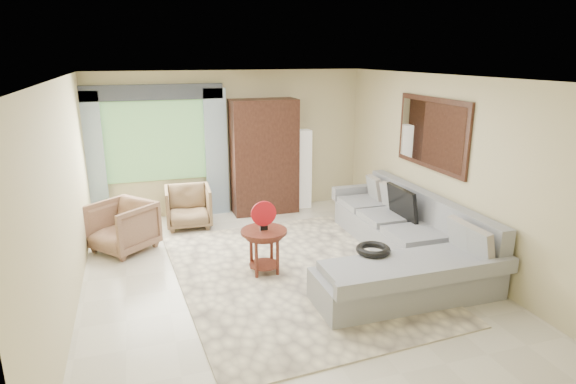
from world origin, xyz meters
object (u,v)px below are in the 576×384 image
object	(u,v)px
potted_plant	(111,212)
coffee_table	(264,251)
armchair_right	(188,207)
tv_screen	(402,203)
armoire	(264,157)
armchair_left	(122,227)
sectional_sofa	(403,245)
floor_lamp	(304,169)

from	to	relation	value
potted_plant	coffee_table	bearing A→B (deg)	-50.96
coffee_table	armchair_right	xyz separation A→B (m)	(-0.75, 2.20, 0.03)
tv_screen	coffee_table	size ratio (longest dim) A/B	1.19
potted_plant	armoire	distance (m)	2.83
armchair_left	armoire	xyz separation A→B (m)	(2.53, 1.17, 0.67)
sectional_sofa	floor_lamp	distance (m)	3.03
coffee_table	armchair_left	xyz separation A→B (m)	(-1.82, 1.42, 0.05)
tv_screen	armchair_left	world-z (taller)	tv_screen
armchair_left	armchair_right	distance (m)	1.32
sectional_sofa	floor_lamp	size ratio (longest dim) A/B	2.31
armchair_right	tv_screen	bearing A→B (deg)	-30.35
armchair_right	floor_lamp	distance (m)	2.34
armchair_right	potted_plant	bearing A→B (deg)	170.38
armchair_right	potted_plant	size ratio (longest dim) A/B	1.30
armoire	tv_screen	bearing A→B (deg)	-57.66
armchair_right	potted_plant	world-z (taller)	armchair_right
sectional_sofa	floor_lamp	xyz separation A→B (m)	(-0.43, 2.96, 0.47)
coffee_table	floor_lamp	size ratio (longest dim) A/B	0.41
armchair_left	potted_plant	size ratio (longest dim) A/B	1.40
armoire	floor_lamp	bearing A→B (deg)	4.29
armchair_left	floor_lamp	xyz separation A→B (m)	(3.33, 1.23, 0.37)
potted_plant	sectional_sofa	bearing A→B (deg)	-35.22
tv_screen	armoire	xyz separation A→B (m)	(-1.50, 2.37, 0.33)
tv_screen	armchair_left	bearing A→B (deg)	163.41
potted_plant	armoire	size ratio (longest dim) A/B	0.28
armchair_right	sectional_sofa	bearing A→B (deg)	-39.54
potted_plant	armoire	bearing A→B (deg)	2.12
armchair_right	armoire	world-z (taller)	armoire
sectional_sofa	armchair_left	bearing A→B (deg)	155.33
coffee_table	armoire	bearing A→B (deg)	74.70
floor_lamp	tv_screen	bearing A→B (deg)	-73.92
sectional_sofa	coffee_table	size ratio (longest dim) A/B	5.58
potted_plant	armchair_left	bearing A→B (deg)	-79.46
tv_screen	coffee_table	world-z (taller)	tv_screen
tv_screen	coffee_table	bearing A→B (deg)	-174.28
sectional_sofa	floor_lamp	world-z (taller)	floor_lamp
sectional_sofa	tv_screen	bearing A→B (deg)	63.20
coffee_table	tv_screen	bearing A→B (deg)	5.72
armchair_left	sectional_sofa	bearing A→B (deg)	24.92
coffee_table	armchair_left	size ratio (longest dim) A/B	0.75
sectional_sofa	armoire	distance (m)	3.24
tv_screen	potted_plant	world-z (taller)	tv_screen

